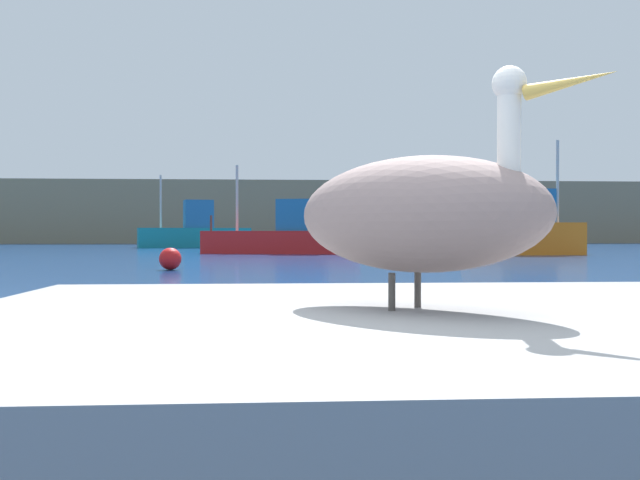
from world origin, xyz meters
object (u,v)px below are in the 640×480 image
(fishing_boat_teal, at_px, (195,232))
(mooring_buoy, at_px, (170,259))
(pelican, at_px, (419,213))
(fishing_boat_orange, at_px, (525,230))
(fishing_boat_red, at_px, (287,235))

(fishing_boat_teal, xyz_separation_m, mooring_buoy, (2.31, -25.87, -0.66))
(pelican, bearing_deg, fishing_boat_teal, 142.65)
(fishing_boat_orange, distance_m, fishing_boat_teal, 21.42)
(fishing_boat_orange, bearing_deg, pelican, -112.30)
(pelican, relative_size, fishing_boat_teal, 0.18)
(fishing_boat_teal, distance_m, fishing_boat_red, 13.69)
(pelican, bearing_deg, fishing_boat_red, 135.06)
(fishing_boat_red, height_order, mooring_buoy, fishing_boat_red)
(pelican, xyz_separation_m, fishing_boat_orange, (9.71, 25.12, 0.02))
(mooring_buoy, bearing_deg, fishing_boat_orange, 39.89)
(fishing_boat_teal, bearing_deg, pelican, 84.03)
(fishing_boat_orange, bearing_deg, fishing_boat_teal, 133.94)
(pelican, xyz_separation_m, mooring_buoy, (-3.16, 14.37, -0.73))
(mooring_buoy, bearing_deg, fishing_boat_teal, 95.10)
(pelican, bearing_deg, mooring_buoy, 147.31)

